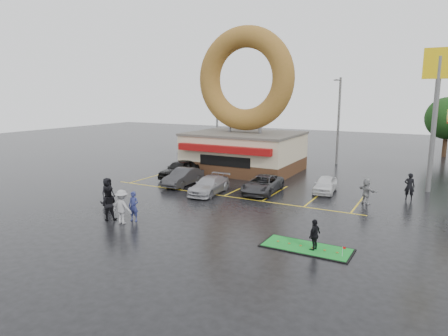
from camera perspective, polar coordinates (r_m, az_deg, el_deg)
The scene contains 20 objects.
ground at distance 26.32m, azimuth -3.58°, elevation -5.64°, with size 120.00×120.00×0.00m, color black.
donut_shop at distance 38.21m, azimuth 2.94°, elevation 6.23°, with size 10.20×8.70×13.50m.
shell_sign at distance 33.36m, azimuth 28.15°, elevation 9.41°, with size 2.20×0.36×10.60m.
streetlight_left at distance 47.58m, azimuth -1.05°, elevation 7.47°, with size 0.40×2.21×9.00m.
streetlight_mid at distance 43.41m, azimuth 16.03°, elevation 6.78°, with size 0.40×2.21×9.00m.
tree_far_d at distance 53.43m, azimuth 29.30°, elevation 6.21°, with size 4.90×4.90×7.00m.
car_black at distance 35.37m, azimuth -6.32°, elevation -0.17°, with size 1.87×4.65×1.59m, color black.
car_dgrey at distance 32.51m, azimuth -5.83°, elevation -1.28°, with size 1.48×4.23×1.39m, color #2C2C2E.
car_silver at distance 29.71m, azimuth -2.12°, elevation -2.47°, with size 1.79×4.41×1.28m, color #A09FA4.
car_grey at distance 30.08m, azimuth 5.51°, elevation -2.33°, with size 2.15×4.66×1.30m, color #313134.
car_white at distance 30.99m, azimuth 14.28°, elevation -2.29°, with size 1.46×3.63×1.24m, color silver.
person_blue at distance 23.91m, azimuth -12.80°, elevation -5.37°, with size 0.64×0.42×1.76m, color navy.
person_blackjkt at distance 24.43m, azimuth -16.19°, elevation -4.92°, with size 0.96×0.75×1.98m, color black.
person_hoodie at distance 23.57m, azimuth -14.36°, elevation -5.39°, with size 1.28×0.73×1.98m, color #98989A.
person_bystander at distance 27.21m, azimuth -16.29°, elevation -3.37°, with size 0.96×0.62×1.96m, color black.
person_cameraman at distance 19.51m, azimuth 12.82°, elevation -9.34°, with size 0.91×0.38×1.55m, color black.
person_walker_near at distance 28.64m, azimuth 19.67°, elevation -3.10°, with size 1.62×0.52×1.75m, color gray.
person_walker_far at distance 30.85m, azimuth 24.97°, elevation -2.39°, with size 0.69×0.45×1.90m, color black.
dumpster at distance 41.07m, azimuth -5.12°, elevation 1.15°, with size 1.80×1.20×1.30m, color #1B4827.
putting_green at distance 19.98m, azimuth 11.71°, elevation -11.08°, with size 4.33×1.92×0.54m.
Camera 1 is at (13.53, -21.36, 7.32)m, focal length 32.00 mm.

